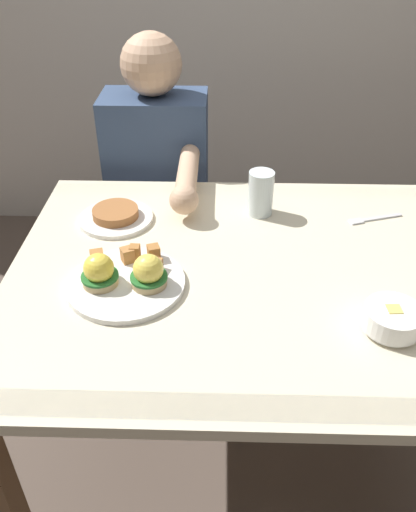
% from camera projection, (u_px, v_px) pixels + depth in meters
% --- Properties ---
extents(ground_plane, '(6.00, 6.00, 0.00)m').
position_uv_depth(ground_plane, '(246.00, 455.00, 1.66)').
color(ground_plane, brown).
extents(dining_table, '(1.20, 0.90, 0.74)m').
position_uv_depth(dining_table, '(257.00, 304.00, 1.29)').
color(dining_table, beige).
rests_on(dining_table, ground_plane).
extents(eggs_benedict_plate, '(0.27, 0.27, 0.09)m').
position_uv_depth(eggs_benedict_plate, '(125.00, 277.00, 1.17)').
color(eggs_benedict_plate, white).
rests_on(eggs_benedict_plate, dining_table).
extents(fruit_bowl, '(0.12, 0.12, 0.06)m').
position_uv_depth(fruit_bowl, '(392.00, 319.00, 1.05)').
color(fruit_bowl, white).
rests_on(fruit_bowl, dining_table).
extents(fork, '(0.15, 0.06, 0.00)m').
position_uv_depth(fork, '(372.00, 219.00, 1.42)').
color(fork, silver).
rests_on(fork, dining_table).
extents(water_glass_near, '(0.07, 0.07, 0.13)m').
position_uv_depth(water_glass_near, '(260.00, 196.00, 1.42)').
color(water_glass_near, silver).
rests_on(water_glass_near, dining_table).
extents(side_plate, '(0.20, 0.20, 0.04)m').
position_uv_depth(side_plate, '(116.00, 216.00, 1.41)').
color(side_plate, white).
rests_on(side_plate, dining_table).
extents(diner_person, '(0.34, 0.54, 1.14)m').
position_uv_depth(diner_person, '(158.00, 185.00, 1.78)').
color(diner_person, '#33333D').
rests_on(diner_person, ground_plane).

